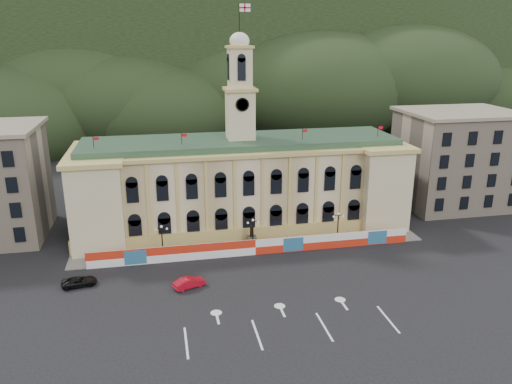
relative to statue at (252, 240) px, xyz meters
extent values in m
plane|color=black|center=(0.00, -18.00, -1.19)|extent=(260.00, 260.00, 0.00)
cube|color=black|center=(0.00, 112.00, 20.81)|extent=(230.00, 70.00, 44.00)
cube|color=#595651|center=(35.00, 92.00, 28.81)|extent=(22.00, 8.00, 14.00)
cube|color=#595651|center=(-48.00, 90.00, 24.81)|extent=(16.00, 7.00, 10.00)
cube|color=beige|center=(0.00, 10.00, 5.81)|extent=(55.00, 15.00, 14.00)
cube|color=tan|center=(0.00, 2.20, 0.01)|extent=(56.00, 0.80, 2.40)
cube|color=tan|center=(0.00, 10.00, 13.11)|extent=(56.20, 16.20, 0.60)
cube|color=#315239|center=(0.00, 10.00, 13.81)|extent=(53.00, 13.00, 1.20)
cube|color=beige|center=(-23.50, 9.00, 5.81)|extent=(8.00, 17.00, 14.00)
cube|color=beige|center=(23.50, 9.00, 5.81)|extent=(8.00, 17.00, 14.00)
cube|color=beige|center=(0.00, 10.00, 18.41)|extent=(4.40, 4.40, 8.00)
cube|color=tan|center=(0.00, 10.00, 22.61)|extent=(5.20, 5.20, 0.50)
cube|color=beige|center=(0.00, 10.00, 25.91)|extent=(3.60, 3.60, 6.50)
cube|color=tan|center=(0.00, 10.00, 29.31)|extent=(4.20, 4.20, 0.40)
cylinder|color=black|center=(0.00, 7.70, 20.41)|extent=(2.20, 0.20, 2.20)
ellipsoid|color=white|center=(0.00, 10.00, 30.21)|extent=(3.20, 3.20, 2.72)
cylinder|color=black|center=(0.00, 10.00, 33.41)|extent=(0.12, 0.12, 5.00)
cube|color=white|center=(0.90, 10.00, 35.21)|extent=(1.80, 0.04, 1.20)
cube|color=red|center=(0.90, 9.97, 35.21)|extent=(1.80, 0.02, 0.22)
cube|color=red|center=(0.90, 9.97, 35.21)|extent=(0.22, 0.02, 1.20)
cube|color=#BEAA93|center=(43.00, 13.00, 7.81)|extent=(20.00, 16.00, 18.00)
cube|color=gray|center=(43.00, 13.00, 17.11)|extent=(21.00, 17.00, 0.60)
cube|color=red|center=(0.00, -3.00, 0.06)|extent=(50.00, 0.25, 2.50)
cube|color=#2A638C|center=(-18.00, -3.14, 0.06)|extent=(3.20, 0.05, 2.20)
cube|color=#2A638C|center=(6.00, -3.14, 0.06)|extent=(3.20, 0.05, 2.20)
cube|color=#2A638C|center=(20.00, -3.14, 0.06)|extent=(3.20, 0.05, 2.20)
cube|color=slate|center=(0.00, -0.25, -1.11)|extent=(56.00, 5.50, 0.16)
cube|color=#595651|center=(0.00, 0.00, -0.29)|extent=(1.40, 1.40, 1.80)
cylinder|color=black|center=(0.00, 0.00, 1.41)|extent=(0.60, 0.60, 1.60)
sphere|color=black|center=(0.00, 0.00, 2.31)|extent=(0.44, 0.44, 0.44)
cylinder|color=black|center=(-14.00, -1.00, -1.04)|extent=(0.44, 0.44, 0.30)
cylinder|color=black|center=(-14.00, -1.00, 1.21)|extent=(0.18, 0.18, 4.80)
cube|color=black|center=(-14.00, -1.00, 3.51)|extent=(1.60, 0.08, 0.08)
sphere|color=silver|center=(-14.80, -1.00, 3.36)|extent=(0.36, 0.36, 0.36)
sphere|color=silver|center=(-13.20, -1.00, 3.36)|extent=(0.36, 0.36, 0.36)
sphere|color=silver|center=(-14.00, -1.00, 3.76)|extent=(0.40, 0.40, 0.40)
cylinder|color=black|center=(0.00, -1.00, -1.04)|extent=(0.44, 0.44, 0.30)
cylinder|color=black|center=(0.00, -1.00, 1.21)|extent=(0.18, 0.18, 4.80)
cube|color=black|center=(0.00, -1.00, 3.51)|extent=(1.60, 0.08, 0.08)
sphere|color=silver|center=(-0.80, -1.00, 3.36)|extent=(0.36, 0.36, 0.36)
sphere|color=silver|center=(0.80, -1.00, 3.36)|extent=(0.36, 0.36, 0.36)
sphere|color=silver|center=(0.00, -1.00, 3.76)|extent=(0.40, 0.40, 0.40)
cylinder|color=black|center=(14.00, -1.00, -1.04)|extent=(0.44, 0.44, 0.30)
cylinder|color=black|center=(14.00, -1.00, 1.21)|extent=(0.18, 0.18, 4.80)
cube|color=black|center=(14.00, -1.00, 3.51)|extent=(1.60, 0.08, 0.08)
sphere|color=silver|center=(13.20, -1.00, 3.36)|extent=(0.36, 0.36, 0.36)
sphere|color=silver|center=(14.80, -1.00, 3.36)|extent=(0.36, 0.36, 0.36)
sphere|color=silver|center=(14.00, -1.00, 3.76)|extent=(0.40, 0.40, 0.40)
imported|color=#AD0C1B|center=(-10.74, -11.44, -0.47)|extent=(4.46, 5.37, 1.43)
imported|color=black|center=(-25.30, -8.07, -0.55)|extent=(3.61, 5.28, 1.28)
camera|label=1|loc=(-13.76, -71.96, 31.52)|focal=35.00mm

